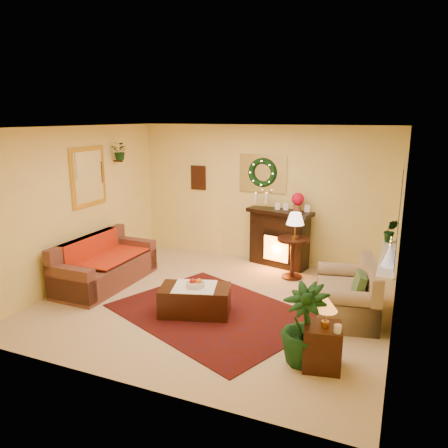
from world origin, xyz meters
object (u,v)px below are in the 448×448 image
at_px(sofa, 105,260).
at_px(coffee_table, 195,300).
at_px(side_table_round, 292,260).
at_px(end_table_square, 322,345).
at_px(fireplace, 279,237).
at_px(loveseat, 346,287).

bearing_deg(sofa, coffee_table, -13.32).
relative_size(side_table_round, end_table_square, 1.43).
relative_size(fireplace, coffee_table, 1.12).
bearing_deg(sofa, loveseat, 5.65).
bearing_deg(fireplace, end_table_square, -52.74).
distance_m(fireplace, end_table_square, 3.47).
relative_size(sofa, loveseat, 1.40).
relative_size(fireplace, loveseat, 0.82).
xyz_separation_m(sofa, end_table_square, (3.79, -1.11, -0.16)).
distance_m(sofa, side_table_round, 3.18).
relative_size(loveseat, side_table_round, 1.85).
xyz_separation_m(loveseat, coffee_table, (-1.97, -0.82, -0.21)).
distance_m(fireplace, coffee_table, 2.58).
relative_size(loveseat, end_table_square, 2.64).
height_order(sofa, end_table_square, sofa).
height_order(fireplace, side_table_round, fireplace).
relative_size(end_table_square, coffee_table, 0.52).
height_order(loveseat, coffee_table, loveseat).
bearing_deg(fireplace, loveseat, -35.62).
distance_m(side_table_round, coffee_table, 2.16).
height_order(fireplace, loveseat, fireplace).
xyz_separation_m(loveseat, end_table_square, (-0.06, -1.49, -0.15)).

